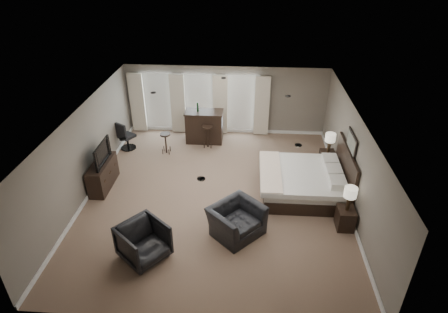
# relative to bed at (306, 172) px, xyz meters

# --- Properties ---
(room) EXTENTS (7.60, 8.60, 2.64)m
(room) POSITION_rel_bed_xyz_m (-2.58, -0.29, 0.54)
(room) COLOR #765D4B
(room) RESTS_ON ground
(window_bay) EXTENTS (5.25, 0.20, 2.30)m
(window_bay) POSITION_rel_bed_xyz_m (-3.58, 3.82, 0.44)
(window_bay) COLOR silver
(window_bay) RESTS_ON room
(bed) EXTENTS (2.39, 2.28, 1.52)m
(bed) POSITION_rel_bed_xyz_m (0.00, 0.00, 0.00)
(bed) COLOR silver
(bed) RESTS_ON ground
(nightstand_near) EXTENTS (0.43, 0.53, 0.58)m
(nightstand_near) POSITION_rel_bed_xyz_m (0.89, -1.45, -0.47)
(nightstand_near) COLOR black
(nightstand_near) RESTS_ON ground
(nightstand_far) EXTENTS (0.46, 0.56, 0.61)m
(nightstand_far) POSITION_rel_bed_xyz_m (0.89, 1.45, -0.45)
(nightstand_far) COLOR black
(nightstand_far) RESTS_ON ground
(lamp_near) EXTENTS (0.33, 0.33, 0.68)m
(lamp_near) POSITION_rel_bed_xyz_m (0.89, -1.45, 0.15)
(lamp_near) COLOR beige
(lamp_near) RESTS_ON nightstand_near
(lamp_far) EXTENTS (0.33, 0.33, 0.67)m
(lamp_far) POSITION_rel_bed_xyz_m (0.89, 1.45, 0.19)
(lamp_far) COLOR beige
(lamp_far) RESTS_ON nightstand_far
(wall_art) EXTENTS (0.04, 0.96, 0.56)m
(wall_art) POSITION_rel_bed_xyz_m (1.12, 0.00, 0.99)
(wall_art) COLOR slate
(wall_art) RESTS_ON room
(dresser) EXTENTS (0.46, 1.44, 0.84)m
(dresser) POSITION_rel_bed_xyz_m (-6.03, -0.06, -0.34)
(dresser) COLOR black
(dresser) RESTS_ON ground
(tv) EXTENTS (0.66, 1.14, 0.15)m
(tv) POSITION_rel_bed_xyz_m (-6.03, -0.06, 0.15)
(tv) COLOR black
(tv) RESTS_ON dresser
(armchair_near) EXTENTS (1.44, 1.45, 1.08)m
(armchair_near) POSITION_rel_bed_xyz_m (-1.92, -1.87, -0.22)
(armchair_near) COLOR black
(armchair_near) RESTS_ON ground
(armchair_far) EXTENTS (1.34, 1.35, 1.02)m
(armchair_far) POSITION_rel_bed_xyz_m (-4.05, -2.87, -0.25)
(armchair_far) COLOR black
(armchair_far) RESTS_ON ground
(bar_counter) EXTENTS (1.38, 0.72, 1.20)m
(bar_counter) POSITION_rel_bed_xyz_m (-3.31, 3.10, -0.16)
(bar_counter) COLOR black
(bar_counter) RESTS_ON ground
(bar_stool_left) EXTENTS (0.42, 0.42, 0.75)m
(bar_stool_left) POSITION_rel_bed_xyz_m (-4.56, 2.12, -0.38)
(bar_stool_left) COLOR black
(bar_stool_left) RESTS_ON ground
(bar_stool_right) EXTENTS (0.40, 0.40, 0.83)m
(bar_stool_right) POSITION_rel_bed_xyz_m (-3.15, 2.67, -0.35)
(bar_stool_right) COLOR black
(bar_stool_right) RESTS_ON ground
(desk_chair) EXTENTS (0.74, 0.74, 1.06)m
(desk_chair) POSITION_rel_bed_xyz_m (-6.00, 2.33, -0.23)
(desk_chair) COLOR black
(desk_chair) RESTS_ON ground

